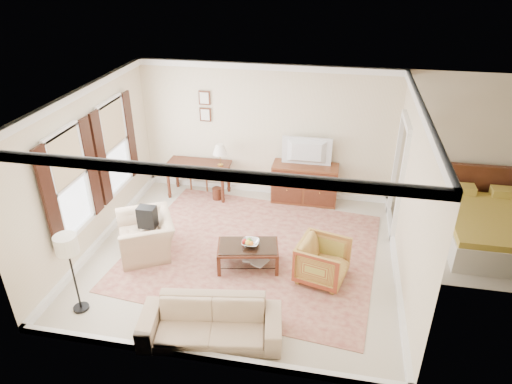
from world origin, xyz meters
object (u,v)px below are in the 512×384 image
(sofa, at_px, (210,317))
(coffee_table, at_px, (248,250))
(sideboard, at_px, (305,183))
(writing_desk, at_px, (198,168))
(tv, at_px, (307,144))
(club_armchair, at_px, (145,230))
(striped_armchair, at_px, (323,259))

(sofa, bearing_deg, coffee_table, 75.59)
(coffee_table, bearing_deg, sideboard, 73.95)
(writing_desk, relative_size, tv, 1.40)
(sideboard, distance_m, club_armchair, 3.59)
(coffee_table, relative_size, striped_armchair, 1.43)
(tv, bearing_deg, club_armchair, 42.74)
(tv, bearing_deg, sofa, 78.02)
(writing_desk, relative_size, striped_armchair, 1.74)
(writing_desk, relative_size, sideboard, 0.99)
(tv, distance_m, sofa, 4.44)
(coffee_table, distance_m, striped_armchair, 1.29)
(tv, xyz_separation_m, coffee_table, (-0.73, -2.51, -1.02))
(writing_desk, xyz_separation_m, sideboard, (2.34, 0.15, -0.22))
(tv, bearing_deg, sideboard, -90.00)
(sideboard, distance_m, striped_armchair, 2.68)
(striped_armchair, bearing_deg, writing_desk, 63.72)
(striped_armchair, distance_m, club_armchair, 3.19)
(sideboard, relative_size, tv, 1.41)
(writing_desk, height_order, striped_armchair, striped_armchair)
(writing_desk, bearing_deg, coffee_table, -55.82)
(writing_desk, xyz_separation_m, sofa, (1.44, -4.11, -0.26))
(writing_desk, distance_m, sideboard, 2.36)
(tv, relative_size, coffee_table, 0.87)
(sideboard, height_order, coffee_table, sideboard)
(sideboard, distance_m, sofa, 4.35)
(writing_desk, height_order, sideboard, sideboard)
(sofa, bearing_deg, sideboard, 69.35)
(coffee_table, bearing_deg, tv, 73.82)
(writing_desk, relative_size, coffee_table, 1.22)
(writing_desk, height_order, sofa, sofa)
(tv, xyz_separation_m, striped_armchair, (0.56, -2.60, -0.96))
(writing_desk, distance_m, club_armchair, 2.32)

